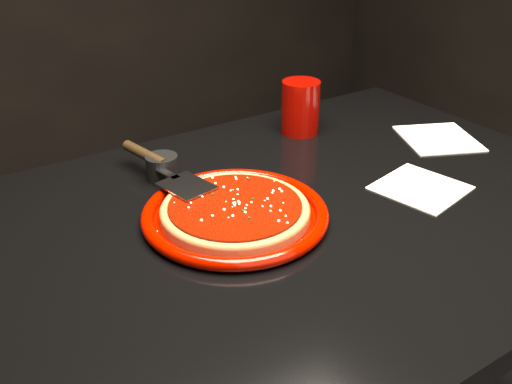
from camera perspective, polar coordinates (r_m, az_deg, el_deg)
table at (r=1.17m, az=2.23°, el=-18.14°), size 1.20×0.80×0.75m
plate at (r=0.92m, az=-2.10°, el=-2.22°), size 0.40×0.40×0.02m
pizza_crust at (r=0.91m, az=-2.10°, el=-2.03°), size 0.32×0.32×0.01m
pizza_crust_rim at (r=0.91m, az=-2.11°, el=-1.71°), size 0.32×0.32×0.02m
pizza_sauce at (r=0.91m, az=-2.11°, el=-1.47°), size 0.28×0.28×0.01m
parmesan_dusting at (r=0.91m, az=-2.12°, el=-1.14°), size 0.21×0.21×0.01m
basil_flecks at (r=0.91m, az=-2.12°, el=-1.19°), size 0.19×0.19×0.00m
pizza_server at (r=1.02m, az=-9.10°, el=2.48°), size 0.14×0.30×0.02m
cup at (r=1.24m, az=4.47°, el=8.45°), size 0.10×0.10×0.11m
napkin_a at (r=1.06m, az=16.12°, el=0.41°), size 0.17×0.17×0.00m
napkin_b at (r=1.28m, az=17.76°, el=5.13°), size 0.20×0.20×0.00m
ramekin at (r=1.05m, az=-9.36°, el=2.45°), size 0.07×0.07×0.05m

